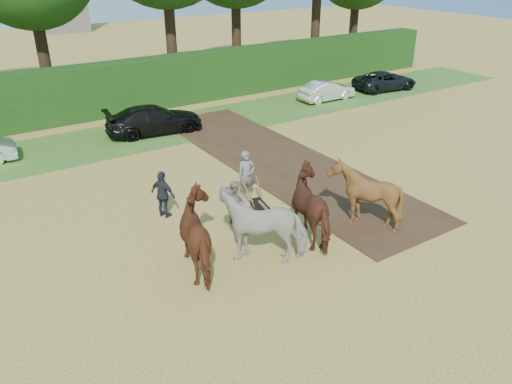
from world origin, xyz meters
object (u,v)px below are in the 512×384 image
spectator_far (163,195)px  plough_team (289,212)px  parked_cars (180,115)px  spectator_near (235,202)px

spectator_far → plough_team: bearing=-172.6°
parked_cars → plough_team: bearing=-99.8°
spectator_near → plough_team: bearing=-158.2°
parked_cars → spectator_far: bearing=-118.6°
plough_team → spectator_near: bearing=109.7°
spectator_far → plough_team: size_ratio=0.22×
spectator_far → parked_cars: 10.31m
plough_team → parked_cars: plough_team is taller
parked_cars → spectator_near: bearing=-105.5°
spectator_near → parked_cars: bearing=-13.3°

